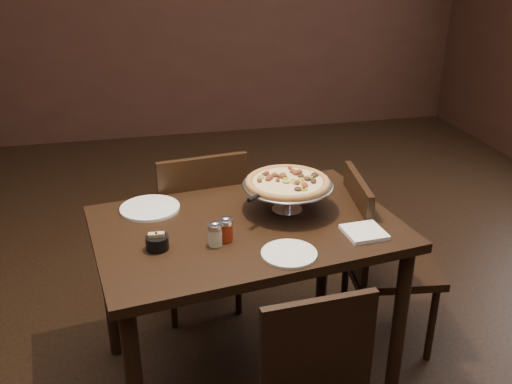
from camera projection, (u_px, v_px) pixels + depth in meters
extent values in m
cube|color=black|center=(232.00, 369.00, 2.68)|extent=(6.00, 7.00, 0.02)
cube|color=black|center=(247.00, 228.00, 2.36)|extent=(1.33, 0.98, 0.04)
cylinder|color=black|center=(399.00, 323.00, 2.40)|extent=(0.06, 0.06, 0.73)
cylinder|color=black|center=(109.00, 289.00, 2.63)|extent=(0.06, 0.06, 0.73)
cylinder|color=black|center=(324.00, 246.00, 2.99)|extent=(0.06, 0.06, 0.73)
cylinder|color=silver|center=(287.00, 210.00, 2.46)|extent=(0.13, 0.13, 0.01)
cylinder|color=silver|center=(287.00, 198.00, 2.44)|extent=(0.03, 0.03, 0.10)
cylinder|color=silver|center=(288.00, 186.00, 2.42)|extent=(0.09, 0.09, 0.01)
cylinder|color=#A3A3A8|center=(288.00, 185.00, 2.41)|extent=(0.38, 0.38, 0.01)
torus|color=#A3A3A8|center=(288.00, 185.00, 2.41)|extent=(0.39, 0.39, 0.01)
cylinder|color=#9B662E|center=(288.00, 183.00, 2.41)|extent=(0.35, 0.35, 0.01)
torus|color=#9B662E|center=(288.00, 182.00, 2.41)|extent=(0.36, 0.36, 0.03)
cylinder|color=tan|center=(288.00, 181.00, 2.41)|extent=(0.30, 0.30, 0.01)
cylinder|color=beige|center=(215.00, 237.00, 2.17)|extent=(0.05, 0.05, 0.07)
cylinder|color=silver|center=(215.00, 227.00, 2.16)|extent=(0.06, 0.06, 0.02)
ellipsoid|color=silver|center=(215.00, 223.00, 2.15)|extent=(0.03, 0.03, 0.01)
cylinder|color=maroon|center=(226.00, 232.00, 2.21)|extent=(0.05, 0.05, 0.07)
cylinder|color=silver|center=(226.00, 222.00, 2.19)|extent=(0.06, 0.06, 0.02)
ellipsoid|color=silver|center=(226.00, 218.00, 2.18)|extent=(0.03, 0.03, 0.01)
cylinder|color=black|center=(157.00, 243.00, 2.15)|extent=(0.09, 0.09, 0.05)
cube|color=tan|center=(153.00, 240.00, 2.14)|extent=(0.04, 0.03, 0.06)
cube|color=tan|center=(160.00, 239.00, 2.15)|extent=(0.04, 0.03, 0.06)
cube|color=white|center=(364.00, 232.00, 2.26)|extent=(0.16, 0.16, 0.02)
cylinder|color=white|center=(150.00, 208.00, 2.47)|extent=(0.26, 0.26, 0.01)
cylinder|color=white|center=(289.00, 254.00, 2.12)|extent=(0.21, 0.21, 0.01)
cone|color=silver|center=(257.00, 197.00, 2.29)|extent=(0.15, 0.15, 0.00)
cylinder|color=black|center=(257.00, 196.00, 2.29)|extent=(0.10, 0.09, 0.02)
cube|color=black|center=(196.00, 231.00, 2.98)|extent=(0.48, 0.48, 0.04)
cube|color=black|center=(204.00, 202.00, 2.71)|extent=(0.43, 0.08, 0.45)
cylinder|color=black|center=(219.00, 248.00, 3.28)|extent=(0.04, 0.04, 0.42)
cylinder|color=black|center=(159.00, 259.00, 3.17)|extent=(0.04, 0.04, 0.42)
cylinder|color=black|center=(238.00, 279.00, 2.98)|extent=(0.04, 0.04, 0.42)
cylinder|color=black|center=(173.00, 292.00, 2.87)|extent=(0.04, 0.04, 0.42)
cube|color=black|center=(318.00, 352.00, 1.84)|extent=(0.39, 0.05, 0.41)
cube|color=black|center=(390.00, 266.00, 2.70)|extent=(0.46, 0.46, 0.04)
cube|color=black|center=(356.00, 222.00, 2.58)|extent=(0.08, 0.41, 0.43)
cylinder|color=black|center=(432.00, 324.00, 2.65)|extent=(0.04, 0.04, 0.40)
cylinder|color=black|center=(408.00, 284.00, 2.96)|extent=(0.04, 0.04, 0.40)
cylinder|color=black|center=(361.00, 328.00, 2.63)|extent=(0.04, 0.04, 0.40)
cylinder|color=black|center=(345.00, 287.00, 2.93)|extent=(0.04, 0.04, 0.40)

